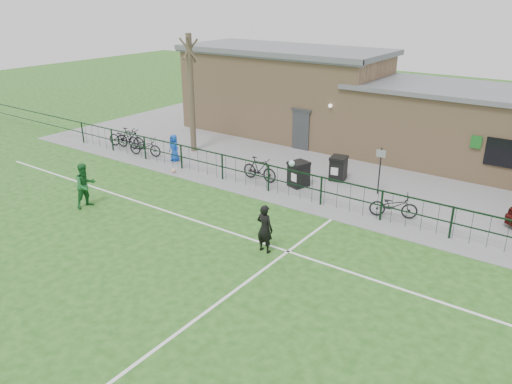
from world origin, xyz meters
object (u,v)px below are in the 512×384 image
Objects in this scene: wheelie_bin_right at (299,175)px; bicycle_d at (260,169)px; bicycle_a at (124,138)px; spectator_child at (174,148)px; bicycle_b at (130,138)px; ball_ground at (173,171)px; wheelie_bin_left at (338,169)px; bicycle_c at (145,146)px; outfield_player at (85,185)px; sign_post at (380,171)px; bare_tree at (191,94)px; bicycle_e at (394,206)px.

bicycle_d is at bearing -149.82° from wheelie_bin_right.
spectator_child is at bearing -102.22° from bicycle_a.
bicycle_b is 8.67× the size of ball_ground.
wheelie_bin_left is 3.52m from bicycle_d.
wheelie_bin_right reaches higher than bicycle_c.
wheelie_bin_right is 8.71m from bicycle_c.
outfield_player is (3.06, -5.88, 0.39)m from bicycle_c.
bicycle_b is 1.38× the size of spectator_child.
bicycle_b is at bearing 61.71° from bicycle_c.
bicycle_a reaches higher than bicycle_c.
outfield_player reaches higher than bicycle_b.
bicycle_a is at bearing -173.43° from sign_post.
bare_tree reaches higher than bicycle_b.
sign_post is at bearing -0.56° from bare_tree.
bare_tree is 3.29× the size of bicycle_c.
bicycle_e is at bearing -53.47° from outfield_player.
outfield_player is (-10.15, -6.00, 0.41)m from bicycle_e.
sign_post reaches higher than bicycle_b.
bicycle_c is 1.04× the size of bicycle_e.
bare_tree is at bearing 179.44° from sign_post.
bare_tree is 12.20m from bicycle_e.
bicycle_c is 3.23m from ball_ground.
spectator_child is (3.40, -0.16, 0.12)m from bicycle_b.
outfield_player is at bearing -138.65° from wheelie_bin_left.
wheelie_bin_left is at bearing -89.61° from bicycle_a.
bicycle_c is 6.91m from bicycle_d.
outfield_player reaches higher than bicycle_d.
bicycle_a is (-3.51, -1.70, -2.46)m from bare_tree.
ball_ground is at bearing 74.59° from bicycle_e.
bicycle_d is at bearing -99.86° from bicycle_a.
bicycle_c is 6.63m from outfield_player.
wheelie_bin_left is 11.96m from bicycle_a.
bicycle_a is 1.11× the size of outfield_player.
bicycle_c is at bearing -175.65° from wheelie_bin_left.
bicycle_a is at bearing -160.35° from wheelie_bin_right.
wheelie_bin_left is (8.26, 0.47, -2.49)m from bare_tree.
outfield_player is (-3.84, -6.30, 0.34)m from bicycle_d.
wheelie_bin_left is 4.64× the size of ball_ground.
wheelie_bin_left is 0.97× the size of wheelie_bin_right.
bicycle_c reaches higher than ball_ground.
outfield_player is at bearing -166.53° from bicycle_c.
sign_post is at bearing -93.51° from bicycle_a.
wheelie_bin_right is 0.56× the size of bicycle_c.
bicycle_b reaches higher than bicycle_e.
spectator_child is at bearing 67.29° from bicycle_e.
wheelie_bin_right is 0.52× the size of bicycle_a.
wheelie_bin_left is at bearing 33.13° from bicycle_e.
bicycle_d is at bearing 12.20° from spectator_child.
bicycle_e is 8.26× the size of ball_ground.
ball_ground is at bearing -115.93° from bicycle_b.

